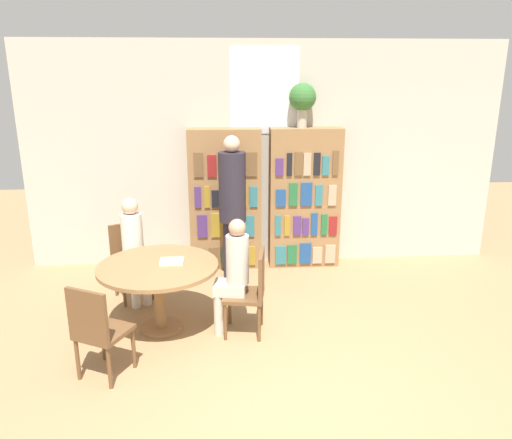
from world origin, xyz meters
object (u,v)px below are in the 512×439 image
object	(u,v)px
chair_left_side	(130,257)
chair_far_side	(251,289)
reading_table	(158,275)
seated_reader_left	(134,245)
bookshelf_left	(225,200)
librarian_standing	(232,193)
chair_near_camera	(97,328)
bookshelf_right	(304,198)
seated_reader_right	(233,271)
flower_vase	(303,99)

from	to	relation	value
chair_left_side	chair_far_side	size ratio (longest dim) A/B	1.00
reading_table	chair_far_side	bearing A→B (deg)	-8.57
seated_reader_left	bookshelf_left	bearing A→B (deg)	-162.38
seated_reader_left	librarian_standing	distance (m)	1.35
chair_near_camera	chair_left_side	distance (m)	1.70
bookshelf_right	seated_reader_right	xyz separation A→B (m)	(-1.02, -1.85, -0.27)
librarian_standing	reading_table	bearing A→B (deg)	-122.57
chair_near_camera	seated_reader_right	distance (m)	1.41
flower_vase	chair_far_side	bearing A→B (deg)	-112.26
seated_reader_right	librarian_standing	distance (m)	1.43
flower_vase	chair_near_camera	world-z (taller)	flower_vase
chair_near_camera	librarian_standing	bearing A→B (deg)	86.36
reading_table	librarian_standing	distance (m)	1.57
seated_reader_right	flower_vase	bearing A→B (deg)	-18.68
reading_table	flower_vase	bearing A→B (deg)	45.50
bookshelf_left	chair_near_camera	size ratio (longest dim) A/B	2.14
bookshelf_left	reading_table	xyz separation A→B (m)	(-0.70, -1.74, -0.34)
chair_near_camera	librarian_standing	size ratio (longest dim) A/B	0.47
bookshelf_right	chair_far_side	world-z (taller)	bookshelf_right
bookshelf_right	chair_left_side	size ratio (longest dim) A/B	2.14
chair_far_side	bookshelf_right	bearing A→B (deg)	-15.33
reading_table	chair_near_camera	size ratio (longest dim) A/B	1.39
bookshelf_right	flower_vase	xyz separation A→B (m)	(-0.06, 0.00, 1.32)
chair_near_camera	bookshelf_right	bearing A→B (deg)	76.22
reading_table	seated_reader_right	size ratio (longest dim) A/B	1.00
bookshelf_right	chair_left_side	world-z (taller)	bookshelf_right
bookshelf_left	librarian_standing	distance (m)	0.55
chair_left_side	librarian_standing	bearing A→B (deg)	170.24
reading_table	chair_far_side	size ratio (longest dim) A/B	1.39
seated_reader_right	librarian_standing	size ratio (longest dim) A/B	0.66
chair_left_side	seated_reader_right	world-z (taller)	seated_reader_right
bookshelf_right	reading_table	world-z (taller)	bookshelf_right
librarian_standing	bookshelf_left	bearing A→B (deg)	100.07
flower_vase	librarian_standing	distance (m)	1.52
bookshelf_right	seated_reader_left	bearing A→B (deg)	-153.61
bookshelf_left	librarian_standing	bearing A→B (deg)	-79.93
bookshelf_right	reading_table	distance (m)	2.51
bookshelf_left	seated_reader_left	world-z (taller)	bookshelf_left
bookshelf_right	seated_reader_left	world-z (taller)	bookshelf_right
bookshelf_right	librarian_standing	distance (m)	1.13
chair_far_side	seated_reader_right	xyz separation A→B (m)	(-0.18, 0.03, 0.19)
flower_vase	chair_near_camera	xyz separation A→B (m)	(-2.14, -2.59, -1.77)
seated_reader_left	chair_near_camera	bearing A→B (deg)	59.89
bookshelf_right	seated_reader_left	size ratio (longest dim) A/B	1.52
chair_far_side	librarian_standing	world-z (taller)	librarian_standing
chair_left_side	reading_table	bearing A→B (deg)	90.00
bookshelf_right	chair_far_side	distance (m)	2.10
flower_vase	chair_far_side	world-z (taller)	flower_vase
reading_table	chair_left_side	bearing A→B (deg)	117.43
librarian_standing	seated_reader_left	bearing A→B (deg)	-154.15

